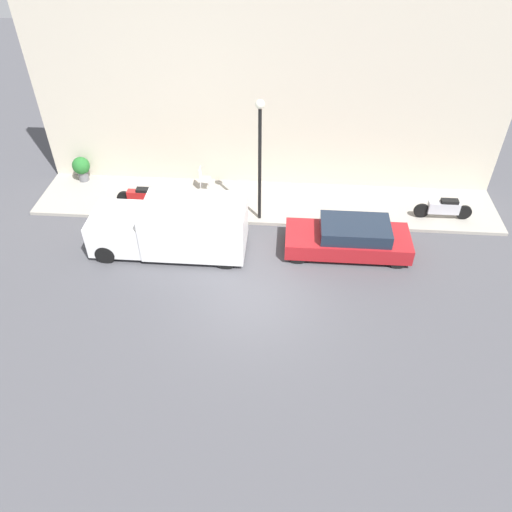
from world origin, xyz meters
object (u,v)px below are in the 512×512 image
(delivery_van, at_px, (172,227))
(motorcycle_red, at_px, (141,197))
(potted_plant, at_px, (81,167))
(parked_car, at_px, (349,238))
(cafe_chair, at_px, (203,178))
(streetlamp, at_px, (260,148))
(scooter_silver, at_px, (444,208))

(delivery_van, distance_m, motorcycle_red, 2.87)
(delivery_van, height_order, potted_plant, delivery_van)
(parked_car, relative_size, cafe_chair, 4.43)
(streetlamp, relative_size, cafe_chair, 4.79)
(scooter_silver, distance_m, potted_plant, 14.32)
(streetlamp, distance_m, cafe_chair, 3.79)
(cafe_chair, bearing_deg, delivery_van, 172.81)
(potted_plant, bearing_deg, scooter_silver, -96.53)
(parked_car, bearing_deg, potted_plant, 70.71)
(scooter_silver, distance_m, streetlamp, 7.23)
(potted_plant, bearing_deg, motorcycle_red, -120.61)
(motorcycle_red, xyz_separation_m, potted_plant, (1.72, 2.90, 0.16))
(delivery_van, height_order, streetlamp, streetlamp)
(streetlamp, xyz_separation_m, cafe_chair, (1.80, 2.38, -2.34))
(scooter_silver, height_order, streetlamp, streetlamp)
(delivery_van, xyz_separation_m, potted_plant, (4.01, 4.59, -0.20))
(parked_car, height_order, potted_plant, parked_car)
(scooter_silver, bearing_deg, parked_car, 120.01)
(parked_car, xyz_separation_m, potted_plant, (3.72, 10.61, 0.16))
(parked_car, relative_size, potted_plant, 4.09)
(scooter_silver, relative_size, streetlamp, 0.46)
(delivery_van, distance_m, streetlamp, 3.99)
(streetlamp, bearing_deg, potted_plant, 74.13)
(scooter_silver, height_order, potted_plant, potted_plant)
(scooter_silver, bearing_deg, motorcycle_red, 90.44)
(parked_car, xyz_separation_m, motorcycle_red, (2.00, 7.71, -0.01))
(scooter_silver, bearing_deg, streetlamp, 94.10)
(motorcycle_red, height_order, cafe_chair, cafe_chair)
(parked_car, bearing_deg, streetlamp, 63.26)
(streetlamp, distance_m, potted_plant, 8.06)
(parked_car, distance_m, potted_plant, 11.25)
(parked_car, height_order, delivery_van, delivery_van)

